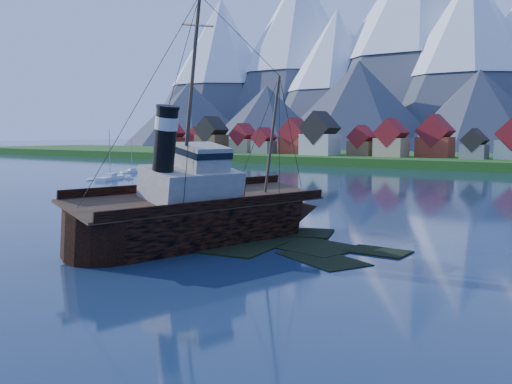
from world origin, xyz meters
The scene contains 7 objects.
ground centered at (0.00, 0.00, 0.00)m, with size 1400.00×1400.00×0.00m, color #192B48.
shoal centered at (1.78, 2.15, -0.35)m, with size 31.71×21.24×1.14m.
seawall centered at (0.00, 132.00, 0.00)m, with size 600.00×2.50×2.00m, color #3F3D38.
town centered at (-33.12, 152.18, 8.99)m, with size 250.96×16.69×17.30m.
tugboat_wreck centered at (-2.58, -0.19, 3.33)m, with size 7.80×33.60×26.63m.
sailboat_a centered at (-75.56, 47.68, 0.29)m, with size 6.73×11.12×13.32m.
sailboat_b centered at (-90.17, 68.19, 0.24)m, with size 3.18×7.41×10.43m.
Camera 1 is at (37.57, -47.59, 11.92)m, focal length 40.00 mm.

